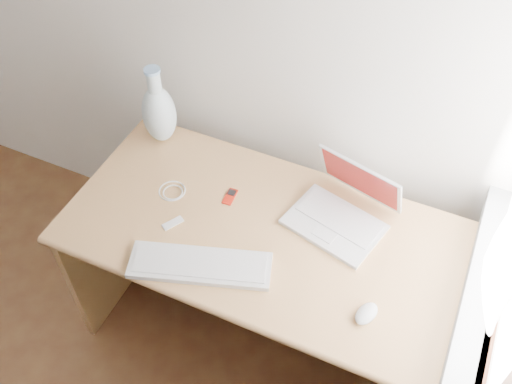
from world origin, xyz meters
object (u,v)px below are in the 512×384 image
at_px(laptop, 339,208).
at_px(vase, 159,112).
at_px(external_keyboard, 200,265).
at_px(desk, 271,248).

height_order(laptop, vase, vase).
height_order(external_keyboard, vase, vase).
distance_m(external_keyboard, vase, 0.67).
bearing_deg(external_keyboard, laptop, 30.21).
bearing_deg(laptop, desk, -146.12).
distance_m(laptop, vase, 0.79).
height_order(laptop, external_keyboard, laptop).
distance_m(laptop, external_keyboard, 0.53).
xyz_separation_m(external_keyboard, vase, (-0.43, 0.49, 0.13)).
bearing_deg(external_keyboard, vase, 113.19).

